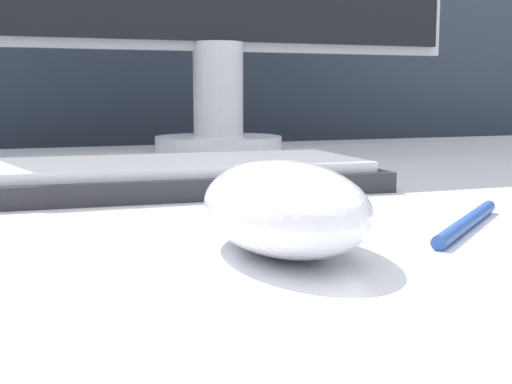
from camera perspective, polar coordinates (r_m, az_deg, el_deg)
partition_panel at (r=1.20m, az=-12.23°, el=3.17°), size 5.00×0.03×1.46m
computer_mouse_near at (r=0.35m, az=2.25°, el=-1.19°), size 0.09×0.14×0.05m
keyboard at (r=0.58m, az=-10.62°, el=1.17°), size 0.42×0.17×0.02m
pen at (r=0.43m, az=16.53°, el=-2.34°), size 0.11×0.09×0.01m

